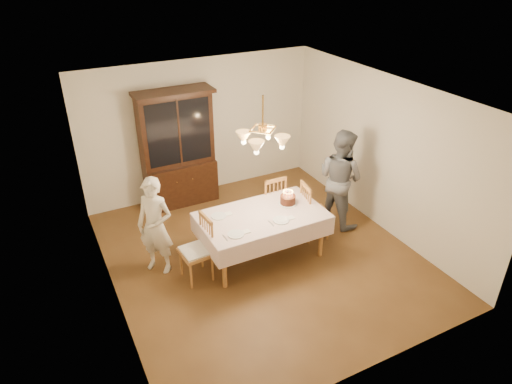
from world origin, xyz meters
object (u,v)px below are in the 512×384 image
china_hutch (178,151)px  dining_table (262,219)px  elderly_woman (155,226)px  chair_far_side (270,204)px  birthday_cake (288,200)px

china_hutch → dining_table: bearing=-76.5°
china_hutch → elderly_woman: (-0.98, -1.83, -0.28)m
chair_far_side → dining_table: bearing=-126.8°
dining_table → elderly_woman: bearing=164.5°
china_hutch → birthday_cake: 2.40m
dining_table → chair_far_side: size_ratio=1.90×
dining_table → china_hutch: china_hutch is taller
chair_far_side → birthday_cake: size_ratio=3.33×
chair_far_side → elderly_woman: size_ratio=0.66×
elderly_woman → birthday_cake: elderly_woman is taller
chair_far_side → elderly_woman: elderly_woman is taller
china_hutch → chair_far_side: bearing=-55.2°
elderly_woman → birthday_cake: bearing=35.6°
china_hutch → birthday_cake: size_ratio=7.20×
china_hutch → chair_far_side: 1.97m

